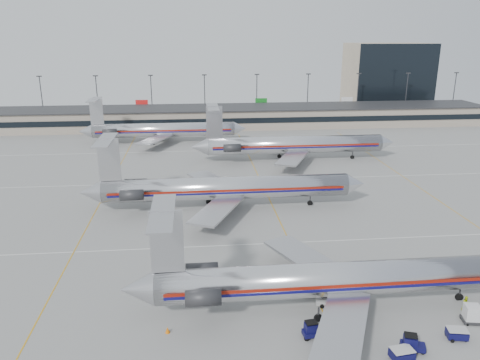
{
  "coord_description": "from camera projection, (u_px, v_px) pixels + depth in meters",
  "views": [
    {
      "loc": [
        -13.24,
        -49.9,
        28.53
      ],
      "look_at": [
        -5.53,
        26.15,
        4.5
      ],
      "focal_mm": 35.0,
      "sensor_mm": 36.0,
      "label": 1
    }
  ],
  "objects": [
    {
      "name": "terminal",
      "position": [
        235.0,
        116.0,
        149.23
      ],
      "size": [
        162.0,
        17.0,
        6.25
      ],
      "color": "gray",
      "rests_on": "ground"
    },
    {
      "name": "distant_building",
      "position": [
        387.0,
        77.0,
        180.89
      ],
      "size": [
        30.0,
        20.0,
        25.0
      ],
      "primitive_type": "cube",
      "color": "tan",
      "rests_on": "ground"
    },
    {
      "name": "light_mast_row",
      "position": [
        231.0,
        94.0,
        160.92
      ],
      "size": [
        163.6,
        0.4,
        15.28
      ],
      "color": "#38383D",
      "rests_on": "ground"
    },
    {
      "name": "tug_center",
      "position": [
        412.0,
        344.0,
        43.64
      ],
      "size": [
        2.47,
        1.77,
        1.82
      ],
      "rotation": [
        0.0,
        0.0,
        -0.33
      ],
      "color": "#0A0A39",
      "rests_on": "ground"
    },
    {
      "name": "ground",
      "position": [
        306.0,
        277.0,
        57.19
      ],
      "size": [
        260.0,
        260.0,
        0.0
      ],
      "primitive_type": "plane",
      "color": "gray",
      "rests_on": "ground"
    },
    {
      "name": "ramp_worker_far",
      "position": [
        466.0,
        303.0,
        50.12
      ],
      "size": [
        0.89,
        0.73,
        1.68
      ],
      "primitive_type": "imported",
      "rotation": [
        0.0,
        0.0,
        -0.12
      ],
      "color": "#C5DE14",
      "rests_on": "ground"
    },
    {
      "name": "belt_loader",
      "position": [
        333.0,
        301.0,
        51.18
      ],
      "size": [
        4.12,
        1.84,
        2.12
      ],
      "rotation": [
        0.0,
        0.0,
        -0.19
      ],
      "color": "#A8A8A8",
      "rests_on": "ground"
    },
    {
      "name": "cart_inner",
      "position": [
        402.0,
        354.0,
        42.56
      ],
      "size": [
        2.18,
        1.63,
        1.15
      ],
      "rotation": [
        0.0,
        0.0,
        0.13
      ],
      "color": "#0A0A39",
      "rests_on": "ground"
    },
    {
      "name": "uld_container",
      "position": [
        472.0,
        314.0,
        48.06
      ],
      "size": [
        2.06,
        1.82,
        1.9
      ],
      "rotation": [
        0.0,
        0.0,
        -0.2
      ],
      "color": "#2D2D30",
      "rests_on": "ground"
    },
    {
      "name": "tug_left",
      "position": [
        313.0,
        330.0,
        45.67
      ],
      "size": [
        2.29,
        1.34,
        1.77
      ],
      "rotation": [
        0.0,
        0.0,
        0.12
      ],
      "color": "#0A0A39",
      "rests_on": "ground"
    },
    {
      "name": "jet_back_row",
      "position": [
        161.0,
        130.0,
        126.61
      ],
      "size": [
        44.86,
        27.59,
        12.27
      ],
      "color": "silver",
      "rests_on": "ground"
    },
    {
      "name": "cart_outer",
      "position": [
        457.0,
        334.0,
        45.52
      ],
      "size": [
        2.11,
        1.64,
        1.08
      ],
      "rotation": [
        0.0,
        0.0,
        -0.19
      ],
      "color": "#0A0A39",
      "rests_on": "ground"
    },
    {
      "name": "cone_right",
      "position": [
        461.0,
        329.0,
        46.7
      ],
      "size": [
        0.54,
        0.54,
        0.6
      ],
      "primitive_type": "cone",
      "rotation": [
        0.0,
        0.0,
        0.26
      ],
      "color": "#DA6507",
      "rests_on": "ground"
    },
    {
      "name": "cone_left",
      "position": [
        168.0,
        330.0,
        46.51
      ],
      "size": [
        0.61,
        0.61,
        0.65
      ],
      "primitive_type": "cone",
      "rotation": [
        0.0,
        0.0,
        0.34
      ],
      "color": "#DA6507",
      "rests_on": "ground"
    },
    {
      "name": "apron_markings",
      "position": [
        290.0,
        243.0,
        66.68
      ],
      "size": [
        160.0,
        0.15,
        0.02
      ],
      "primitive_type": "cube",
      "color": "silver",
      "rests_on": "ground"
    },
    {
      "name": "jet_third_row",
      "position": [
        291.0,
        145.0,
        108.69
      ],
      "size": [
        48.03,
        29.54,
        13.13
      ],
      "color": "silver",
      "rests_on": "ground"
    },
    {
      "name": "ramp_worker_near",
      "position": [
        337.0,
        302.0,
        50.24
      ],
      "size": [
        0.77,
        0.73,
        1.76
      ],
      "primitive_type": "imported",
      "rotation": [
        0.0,
        0.0,
        0.68
      ],
      "color": "#97CD13",
      "rests_on": "ground"
    },
    {
      "name": "jet_foreground",
      "position": [
        332.0,
        279.0,
        49.89
      ],
      "size": [
        46.12,
        27.16,
        12.07
      ],
      "color": "silver",
      "rests_on": "ground"
    },
    {
      "name": "jet_second_row",
      "position": [
        221.0,
        188.0,
        78.67
      ],
      "size": [
        48.22,
        28.39,
        12.62
      ],
      "color": "silver",
      "rests_on": "ground"
    }
  ]
}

